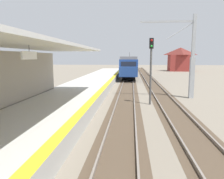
% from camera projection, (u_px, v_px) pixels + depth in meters
% --- Properties ---
extents(station_platform, '(5.00, 80.00, 0.91)m').
position_uv_depth(station_platform, '(68.00, 100.00, 16.93)').
color(station_platform, '#B7B5AD').
rests_on(station_platform, ground).
extents(track_pair_nearest_platform, '(2.34, 120.00, 0.16)m').
position_uv_depth(track_pair_nearest_platform, '(126.00, 97.00, 20.55)').
color(track_pair_nearest_platform, '#4C3D2D').
rests_on(track_pair_nearest_platform, ground).
extents(track_pair_middle, '(2.34, 120.00, 0.16)m').
position_uv_depth(track_pair_middle, '(163.00, 97.00, 20.25)').
color(track_pair_middle, '#4C3D2D').
rests_on(track_pair_middle, ground).
extents(approaching_train, '(2.93, 19.60, 4.76)m').
position_uv_depth(approaching_train, '(129.00, 66.00, 41.89)').
color(approaching_train, navy).
rests_on(approaching_train, ground).
extents(rail_signal_post, '(0.32, 0.34, 5.20)m').
position_uv_depth(rail_signal_post, '(151.00, 64.00, 16.98)').
color(rail_signal_post, '#4C4C4C').
rests_on(rail_signal_post, ground).
extents(catenary_pylon_far_side, '(5.00, 0.40, 7.50)m').
position_uv_depth(catenary_pylon_far_side, '(189.00, 59.00, 19.68)').
color(catenary_pylon_far_side, '#9EA3A8').
rests_on(catenary_pylon_far_side, ground).
extents(distant_trackside_house, '(6.60, 5.28, 6.40)m').
position_uv_depth(distant_trackside_house, '(180.00, 59.00, 59.65)').
color(distant_trackside_house, maroon).
rests_on(distant_trackside_house, ground).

